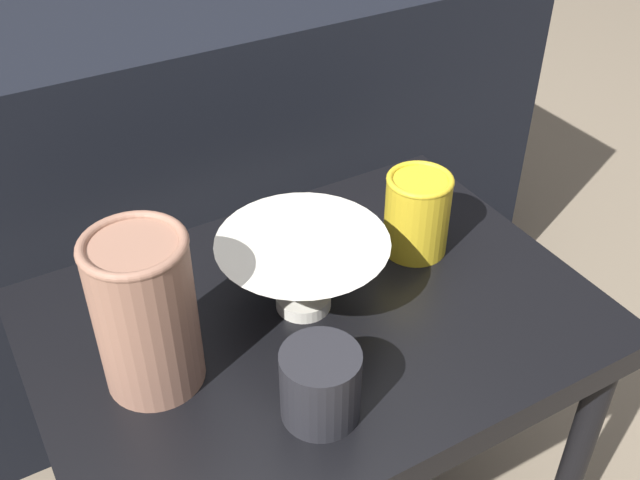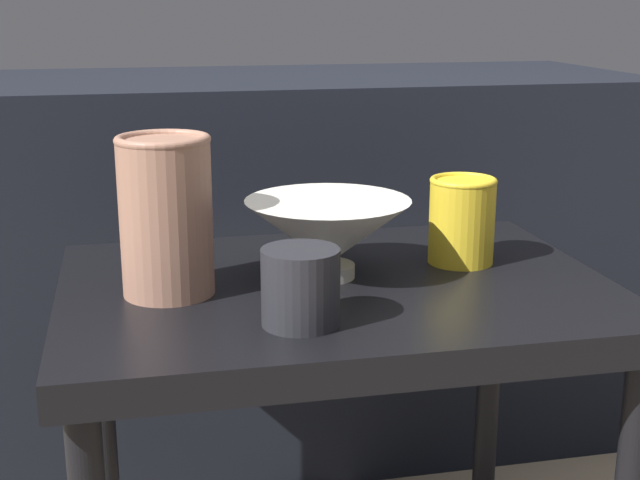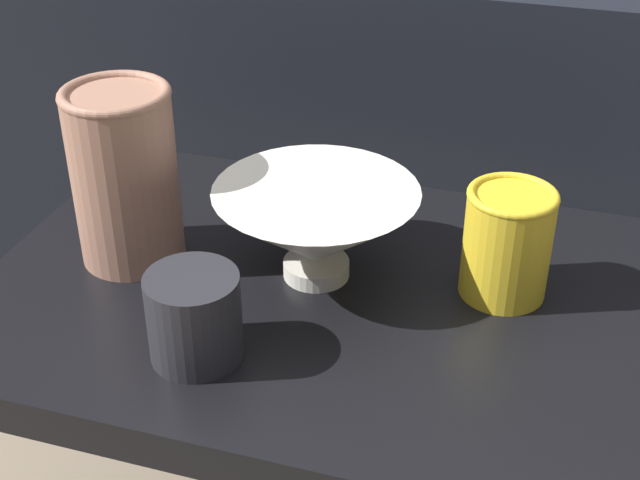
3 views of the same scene
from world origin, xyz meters
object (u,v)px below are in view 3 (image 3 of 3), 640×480
at_px(bowl, 316,227).
at_px(vase_textured_left, 127,172).
at_px(cup, 194,317).
at_px(vase_colorful_right, 507,241).

distance_m(bowl, vase_textured_left, 0.20).
xyz_separation_m(vase_textured_left, cup, (0.13, -0.14, -0.05)).
relative_size(bowl, vase_textured_left, 1.09).
bearing_deg(bowl, cup, -112.73).
bearing_deg(vase_colorful_right, cup, -144.14).
bearing_deg(cup, vase_colorful_right, 35.86).
bearing_deg(cup, vase_textured_left, 133.42).
distance_m(bowl, vase_colorful_right, 0.19).
relative_size(bowl, vase_colorful_right, 1.80).
xyz_separation_m(bowl, vase_colorful_right, (0.18, 0.03, 0.00)).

